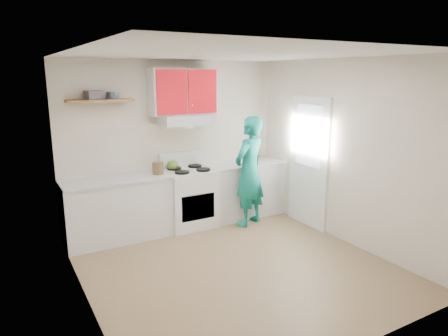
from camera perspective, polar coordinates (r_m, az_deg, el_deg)
floor at (r=5.32m, az=1.58°, el=-13.53°), size 3.80×3.80×0.00m
ceiling at (r=4.77m, az=1.78°, el=15.69°), size 3.60×3.80×0.04m
back_wall at (r=6.55m, az=-7.03°, el=3.43°), size 3.60×0.04×2.60m
front_wall at (r=3.46m, az=18.35°, el=-5.76°), size 3.60×0.04×2.60m
left_wall at (r=4.26m, az=-19.51°, el=-2.39°), size 0.04×3.80×2.60m
right_wall at (r=6.00m, az=16.52°, el=2.13°), size 0.04×3.80×2.60m
door at (r=6.53m, az=11.81°, el=0.77°), size 0.05×0.85×2.05m
door_glass at (r=6.44m, az=11.80°, el=4.45°), size 0.01×0.55×0.95m
counter_left at (r=6.15m, az=-14.71°, el=-5.69°), size 1.52×0.60×0.90m
counter_right at (r=6.99m, az=2.78°, el=-3.01°), size 1.32×0.60×0.90m
stove at (r=6.49m, az=-4.89°, el=-4.23°), size 0.76×0.65×0.92m
range_hood at (r=6.33m, az=-5.51°, el=6.76°), size 0.76×0.44×0.15m
upper_cabinets at (r=6.35m, az=-5.80°, el=10.62°), size 1.02×0.33×0.70m
shelf at (r=5.97m, az=-16.99°, el=9.02°), size 0.90×0.30×0.04m
books at (r=5.95m, az=-17.75°, el=9.72°), size 0.27×0.23×0.12m
tin at (r=6.01m, az=-15.32°, el=9.79°), size 0.21×0.21×0.10m
kettle at (r=6.39m, az=-7.21°, el=0.42°), size 0.22×0.22×0.15m
crock at (r=6.14m, az=-9.24°, el=-0.13°), size 0.22×0.22×0.20m
cutting_board at (r=6.75m, az=2.35°, el=0.42°), size 0.34×0.26×0.02m
silicone_mat at (r=6.97m, az=4.95°, el=0.73°), size 0.31×0.27×0.01m
person at (r=6.45m, az=3.58°, el=-0.49°), size 0.75×0.63×1.75m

